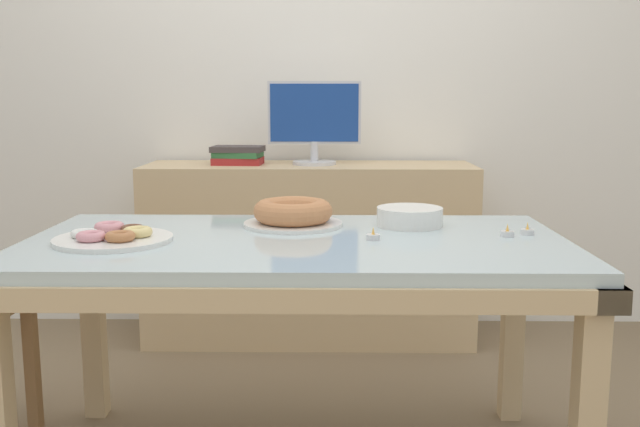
{
  "coord_description": "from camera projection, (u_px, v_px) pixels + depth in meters",
  "views": [
    {
      "loc": [
        0.1,
        -2.04,
        1.13
      ],
      "look_at": [
        0.07,
        0.08,
        0.78
      ],
      "focal_mm": 40.0,
      "sensor_mm": 36.0,
      "label": 1
    }
  ],
  "objects": [
    {
      "name": "wall_back",
      "position": [
        311.0,
        62.0,
        3.49
      ],
      "size": [
        8.0,
        0.1,
        2.6
      ],
      "primitive_type": "cube",
      "color": "white",
      "rests_on": "ground"
    },
    {
      "name": "dining_table",
      "position": [
        297.0,
        268.0,
        2.1
      ],
      "size": [
        1.6,
        0.86,
        0.72
      ],
      "color": "silver",
      "rests_on": "ground"
    },
    {
      "name": "sideboard",
      "position": [
        309.0,
        252.0,
        3.34
      ],
      "size": [
        1.51,
        0.44,
        0.82
      ],
      "color": "#D1B284",
      "rests_on": "ground"
    },
    {
      "name": "computer_monitor",
      "position": [
        314.0,
        123.0,
        3.24
      ],
      "size": [
        0.42,
        0.2,
        0.38
      ],
      "color": "silver",
      "rests_on": "sideboard"
    },
    {
      "name": "book_stack",
      "position": [
        238.0,
        155.0,
        3.27
      ],
      "size": [
        0.24,
        0.18,
        0.08
      ],
      "color": "maroon",
      "rests_on": "sideboard"
    },
    {
      "name": "cake_chocolate_round",
      "position": [
        293.0,
        214.0,
        2.27
      ],
      "size": [
        0.32,
        0.32,
        0.08
      ],
      "color": "white",
      "rests_on": "dining_table"
    },
    {
      "name": "pastry_platter",
      "position": [
        113.0,
        237.0,
        2.03
      ],
      "size": [
        0.34,
        0.34,
        0.04
      ],
      "color": "white",
      "rests_on": "dining_table"
    },
    {
      "name": "plate_stack",
      "position": [
        410.0,
        217.0,
        2.27
      ],
      "size": [
        0.21,
        0.21,
        0.06
      ],
      "color": "white",
      "rests_on": "dining_table"
    },
    {
      "name": "tealight_left_edge",
      "position": [
        527.0,
        231.0,
        2.13
      ],
      "size": [
        0.04,
        0.04,
        0.04
      ],
      "color": "silver",
      "rests_on": "dining_table"
    },
    {
      "name": "tealight_near_cakes",
      "position": [
        373.0,
        236.0,
        2.06
      ],
      "size": [
        0.04,
        0.04,
        0.04
      ],
      "color": "silver",
      "rests_on": "dining_table"
    },
    {
      "name": "tealight_near_front",
      "position": [
        507.0,
        233.0,
        2.1
      ],
      "size": [
        0.04,
        0.04,
        0.04
      ],
      "color": "silver",
      "rests_on": "dining_table"
    }
  ]
}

